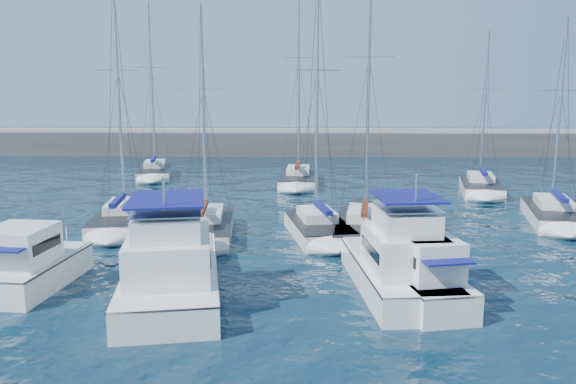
{
  "coord_description": "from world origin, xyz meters",
  "views": [
    {
      "loc": [
        0.95,
        -22.94,
        8.31
      ],
      "look_at": [
        0.24,
        6.65,
        3.0
      ],
      "focal_mm": 35.0,
      "sensor_mm": 36.0,
      "label": 1
    }
  ],
  "objects_px": {
    "sailboat_mid_a": "(123,219)",
    "sailboat_mid_b": "(205,228)",
    "sailboat_mid_e": "(553,214)",
    "motor_yacht_port_inner": "(171,269)",
    "sailboat_mid_d": "(365,227)",
    "sailboat_mid_c": "(318,228)",
    "sailboat_back_a": "(155,171)",
    "motor_yacht_stbd_outer": "(421,278)",
    "sailboat_back_c": "(481,186)",
    "motor_yacht_port_outer": "(28,267)",
    "sailboat_back_b": "(298,178)",
    "motor_yacht_stbd_inner": "(399,266)"
  },
  "relations": [
    {
      "from": "sailboat_mid_c",
      "to": "sailboat_back_b",
      "type": "distance_m",
      "value": 18.75
    },
    {
      "from": "motor_yacht_stbd_inner",
      "to": "sailboat_back_b",
      "type": "distance_m",
      "value": 28.12
    },
    {
      "from": "sailboat_mid_c",
      "to": "motor_yacht_port_outer",
      "type": "bearing_deg",
      "value": -155.92
    },
    {
      "from": "motor_yacht_stbd_inner",
      "to": "sailboat_mid_a",
      "type": "relative_size",
      "value": 0.55
    },
    {
      "from": "motor_yacht_stbd_inner",
      "to": "motor_yacht_stbd_outer",
      "type": "relative_size",
      "value": 1.29
    },
    {
      "from": "sailboat_mid_c",
      "to": "sailboat_back_a",
      "type": "height_order",
      "value": "sailboat_back_a"
    },
    {
      "from": "motor_yacht_stbd_inner",
      "to": "sailboat_mid_c",
      "type": "bearing_deg",
      "value": 102.75
    },
    {
      "from": "motor_yacht_port_inner",
      "to": "sailboat_mid_d",
      "type": "relative_size",
      "value": 0.64
    },
    {
      "from": "motor_yacht_stbd_inner",
      "to": "sailboat_mid_e",
      "type": "xyz_separation_m",
      "value": [
        12.22,
        13.2,
        -0.63
      ]
    },
    {
      "from": "sailboat_mid_a",
      "to": "sailboat_mid_c",
      "type": "relative_size",
      "value": 1.01
    },
    {
      "from": "motor_yacht_port_outer",
      "to": "motor_yacht_port_inner",
      "type": "distance_m",
      "value": 6.39
    },
    {
      "from": "motor_yacht_port_outer",
      "to": "sailboat_back_c",
      "type": "bearing_deg",
      "value": 46.53
    },
    {
      "from": "sailboat_mid_c",
      "to": "sailboat_mid_e",
      "type": "distance_m",
      "value": 15.85
    },
    {
      "from": "sailboat_mid_b",
      "to": "sailboat_mid_d",
      "type": "height_order",
      "value": "sailboat_mid_d"
    },
    {
      "from": "motor_yacht_stbd_inner",
      "to": "sailboat_back_c",
      "type": "xyz_separation_m",
      "value": [
        10.89,
        23.92,
        -0.62
      ]
    },
    {
      "from": "sailboat_mid_a",
      "to": "sailboat_back_b",
      "type": "relative_size",
      "value": 0.84
    },
    {
      "from": "motor_yacht_port_outer",
      "to": "sailboat_mid_e",
      "type": "height_order",
      "value": "sailboat_mid_e"
    },
    {
      "from": "sailboat_mid_e",
      "to": "sailboat_back_c",
      "type": "bearing_deg",
      "value": 110.84
    },
    {
      "from": "sailboat_mid_d",
      "to": "sailboat_back_a",
      "type": "xyz_separation_m",
      "value": [
        -18.17,
        22.58,
        0.01
      ]
    },
    {
      "from": "motor_yacht_stbd_outer",
      "to": "motor_yacht_port_inner",
      "type": "bearing_deg",
      "value": 167.24
    },
    {
      "from": "motor_yacht_port_outer",
      "to": "sailboat_back_c",
      "type": "distance_m",
      "value": 35.69
    },
    {
      "from": "sailboat_mid_b",
      "to": "sailboat_back_b",
      "type": "xyz_separation_m",
      "value": [
        5.28,
        18.72,
        0.04
      ]
    },
    {
      "from": "sailboat_back_b",
      "to": "motor_yacht_port_inner",
      "type": "bearing_deg",
      "value": -98.16
    },
    {
      "from": "motor_yacht_port_outer",
      "to": "sailboat_back_c",
      "type": "xyz_separation_m",
      "value": [
        26.62,
        23.77,
        -0.43
      ]
    },
    {
      "from": "sailboat_mid_a",
      "to": "sailboat_mid_b",
      "type": "height_order",
      "value": "sailboat_mid_a"
    },
    {
      "from": "motor_yacht_port_outer",
      "to": "motor_yacht_stbd_inner",
      "type": "bearing_deg",
      "value": 4.21
    },
    {
      "from": "motor_yacht_port_inner",
      "to": "sailboat_back_a",
      "type": "height_order",
      "value": "sailboat_back_a"
    },
    {
      "from": "motor_yacht_stbd_inner",
      "to": "motor_yacht_stbd_outer",
      "type": "bearing_deg",
      "value": -55.99
    },
    {
      "from": "sailboat_mid_e",
      "to": "motor_yacht_port_inner",
      "type": "bearing_deg",
      "value": -133.62
    },
    {
      "from": "sailboat_mid_e",
      "to": "sailboat_mid_d",
      "type": "bearing_deg",
      "value": -149.05
    },
    {
      "from": "sailboat_back_c",
      "to": "sailboat_mid_d",
      "type": "bearing_deg",
      "value": -115.47
    },
    {
      "from": "sailboat_mid_a",
      "to": "sailboat_back_a",
      "type": "relative_size",
      "value": 0.9
    },
    {
      "from": "sailboat_back_b",
      "to": "sailboat_back_c",
      "type": "distance_m",
      "value": 15.73
    },
    {
      "from": "motor_yacht_port_outer",
      "to": "sailboat_mid_b",
      "type": "relative_size",
      "value": 0.44
    },
    {
      "from": "sailboat_mid_b",
      "to": "sailboat_mid_d",
      "type": "bearing_deg",
      "value": -3.58
    },
    {
      "from": "sailboat_back_b",
      "to": "sailboat_mid_a",
      "type": "bearing_deg",
      "value": -121.06
    },
    {
      "from": "sailboat_mid_a",
      "to": "sailboat_mid_b",
      "type": "distance_m",
      "value": 5.88
    },
    {
      "from": "sailboat_mid_a",
      "to": "sailboat_mid_e",
      "type": "distance_m",
      "value": 27.44
    },
    {
      "from": "sailboat_mid_d",
      "to": "sailboat_back_a",
      "type": "relative_size",
      "value": 0.96
    },
    {
      "from": "sailboat_mid_b",
      "to": "sailboat_mid_c",
      "type": "distance_m",
      "value": 6.56
    },
    {
      "from": "motor_yacht_stbd_inner",
      "to": "sailboat_mid_c",
      "type": "distance_m",
      "value": 9.59
    },
    {
      "from": "motor_yacht_port_inner",
      "to": "motor_yacht_stbd_inner",
      "type": "distance_m",
      "value": 9.42
    },
    {
      "from": "motor_yacht_stbd_inner",
      "to": "sailboat_mid_d",
      "type": "xyz_separation_m",
      "value": [
        -0.36,
        9.3,
        -0.59
      ]
    },
    {
      "from": "sailboat_back_a",
      "to": "sailboat_back_b",
      "type": "relative_size",
      "value": 0.94
    },
    {
      "from": "sailboat_mid_c",
      "to": "sailboat_back_a",
      "type": "bearing_deg",
      "value": 113.02
    },
    {
      "from": "motor_yacht_stbd_outer",
      "to": "sailboat_mid_e",
      "type": "xyz_separation_m",
      "value": [
        11.45,
        14.11,
        -0.44
      ]
    },
    {
      "from": "motor_yacht_stbd_outer",
      "to": "sailboat_mid_d",
      "type": "xyz_separation_m",
      "value": [
        -1.13,
        10.22,
        -0.4
      ]
    },
    {
      "from": "motor_yacht_port_inner",
      "to": "sailboat_mid_b",
      "type": "bearing_deg",
      "value": 81.57
    },
    {
      "from": "motor_yacht_stbd_outer",
      "to": "sailboat_mid_d",
      "type": "distance_m",
      "value": 10.29
    },
    {
      "from": "sailboat_mid_d",
      "to": "sailboat_mid_e",
      "type": "xyz_separation_m",
      "value": [
        12.58,
        3.9,
        -0.03
      ]
    }
  ]
}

